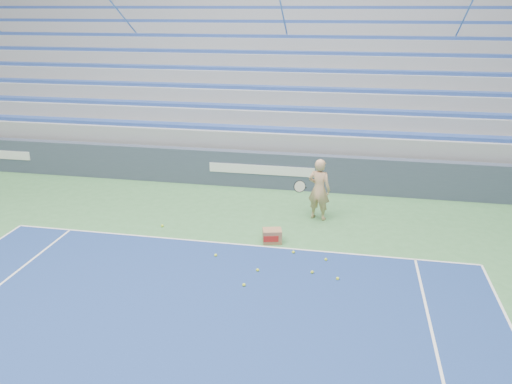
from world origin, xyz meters
TOP-DOWN VIEW (x-y plane):
  - sponsor_barrier at (0.00, 15.88)m, footprint 30.00×0.32m
  - bleachers at (0.00, 21.60)m, footprint 31.00×9.15m
  - tennis_player at (1.85, 13.76)m, footprint 0.95×0.89m
  - ball_box at (0.90, 12.16)m, footprint 0.50×0.43m
  - tennis_ball_0 at (0.66, 10.11)m, footprint 0.07×0.07m
  - tennis_ball_1 at (1.46, 11.69)m, footprint 0.07×0.07m
  - tennis_ball_2 at (0.82, 10.74)m, footprint 0.07×0.07m
  - tennis_ball_3 at (2.48, 10.70)m, footprint 0.07×0.07m
  - tennis_ball_4 at (2.20, 11.48)m, footprint 0.07×0.07m
  - tennis_ball_5 at (1.95, 10.87)m, footprint 0.07×0.07m
  - tennis_ball_6 at (-0.21, 11.22)m, footprint 0.07×0.07m
  - tennis_ball_7 at (-1.94, 12.50)m, footprint 0.07×0.07m

SIDE VIEW (x-z plane):
  - tennis_ball_0 at x=0.66m, z-range 0.00..0.07m
  - tennis_ball_1 at x=1.46m, z-range 0.00..0.07m
  - tennis_ball_2 at x=0.82m, z-range 0.00..0.07m
  - tennis_ball_3 at x=2.48m, z-range 0.00..0.07m
  - tennis_ball_4 at x=2.20m, z-range 0.00..0.07m
  - tennis_ball_5 at x=1.95m, z-range 0.00..0.07m
  - tennis_ball_6 at x=-0.21m, z-range 0.00..0.07m
  - tennis_ball_7 at x=-1.94m, z-range 0.00..0.07m
  - ball_box at x=0.90m, z-range 0.00..0.33m
  - sponsor_barrier at x=0.00m, z-range 0.00..1.10m
  - tennis_player at x=1.85m, z-range 0.00..1.63m
  - bleachers at x=0.00m, z-range -1.29..6.01m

